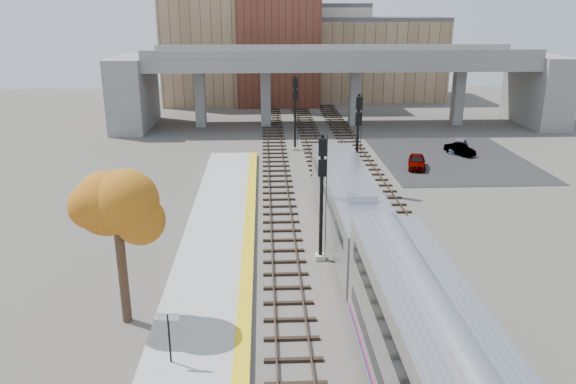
# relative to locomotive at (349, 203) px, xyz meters

# --- Properties ---
(ground) EXTENTS (160.00, 160.00, 0.00)m
(ground) POSITION_rel_locomotive_xyz_m (-1.00, -9.07, -2.28)
(ground) COLOR #47423D
(ground) RESTS_ON ground
(platform) EXTENTS (4.50, 60.00, 0.35)m
(platform) POSITION_rel_locomotive_xyz_m (-8.25, -9.07, -2.10)
(platform) COLOR #9E9E99
(platform) RESTS_ON ground
(yellow_strip) EXTENTS (0.70, 60.00, 0.01)m
(yellow_strip) POSITION_rel_locomotive_xyz_m (-6.35, -9.07, -1.92)
(yellow_strip) COLOR yellow
(yellow_strip) RESTS_ON platform
(tracks) EXTENTS (10.70, 95.00, 0.25)m
(tracks) POSITION_rel_locomotive_xyz_m (-0.07, 3.43, -2.20)
(tracks) COLOR black
(tracks) RESTS_ON ground
(overpass) EXTENTS (54.00, 12.00, 9.50)m
(overpass) POSITION_rel_locomotive_xyz_m (3.92, 35.93, 3.53)
(overpass) COLOR slate
(overpass) RESTS_ON ground
(buildings_far) EXTENTS (43.00, 21.00, 20.60)m
(buildings_far) POSITION_rel_locomotive_xyz_m (0.26, 57.50, 5.60)
(buildings_far) COLOR tan
(buildings_far) RESTS_ON ground
(parking_lot) EXTENTS (14.00, 18.00, 0.04)m
(parking_lot) POSITION_rel_locomotive_xyz_m (13.00, 18.93, -2.26)
(parking_lot) COLOR black
(parking_lot) RESTS_ON ground
(locomotive) EXTENTS (3.02, 19.05, 4.10)m
(locomotive) POSITION_rel_locomotive_xyz_m (0.00, 0.00, 0.00)
(locomotive) COLOR #A8AAB2
(locomotive) RESTS_ON ground
(signal_mast_near) EXTENTS (0.60, 0.64, 7.44)m
(signal_mast_near) POSITION_rel_locomotive_xyz_m (-2.10, -3.37, 1.48)
(signal_mast_near) COLOR #9E9E99
(signal_mast_near) RESTS_ON ground
(signal_mast_mid) EXTENTS (0.60, 0.64, 7.78)m
(signal_mast_mid) POSITION_rel_locomotive_xyz_m (2.00, 9.35, 1.71)
(signal_mast_mid) COLOR #9E9E99
(signal_mast_mid) RESTS_ON ground
(signal_mast_far) EXTENTS (0.60, 0.64, 7.57)m
(signal_mast_far) POSITION_rel_locomotive_xyz_m (-2.10, 23.03, 1.57)
(signal_mast_far) COLOR #9E9E99
(signal_mast_far) RESTS_ON ground
(station_sign) EXTENTS (0.90, 0.12, 2.27)m
(station_sign) POSITION_rel_locomotive_xyz_m (-9.21, -13.50, -0.30)
(station_sign) COLOR black
(station_sign) RESTS_ON platform
(tree) EXTENTS (3.60, 3.60, 7.19)m
(tree) POSITION_rel_locomotive_xyz_m (-11.85, -9.64, 3.05)
(tree) COLOR #382619
(tree) RESTS_ON ground
(car_a) EXTENTS (2.37, 4.01, 1.28)m
(car_a) POSITION_rel_locomotive_xyz_m (8.65, 15.73, -1.60)
(car_a) COLOR #99999E
(car_a) RESTS_ON parking_lot
(car_b) EXTENTS (2.58, 3.46, 1.09)m
(car_b) POSITION_rel_locomotive_xyz_m (14.24, 20.41, -1.69)
(car_b) COLOR #99999E
(car_b) RESTS_ON parking_lot
(car_c) EXTENTS (3.06, 4.08, 1.10)m
(car_c) POSITION_rel_locomotive_xyz_m (14.64, 21.93, -1.69)
(car_c) COLOR #99999E
(car_c) RESTS_ON parking_lot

